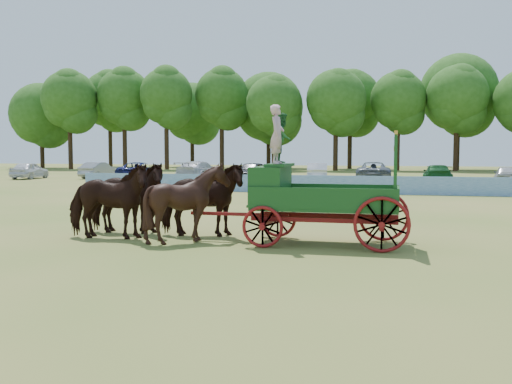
# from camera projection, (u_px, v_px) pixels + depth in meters

# --- Properties ---
(ground) EXTENTS (160.00, 160.00, 0.00)m
(ground) POSITION_uv_depth(u_px,v_px,m) (190.00, 238.00, 16.46)
(ground) COLOR olive
(ground) RESTS_ON ground
(horse_lead_left) EXTENTS (2.67, 1.43, 2.17)m
(horse_lead_left) POSITION_uv_depth(u_px,v_px,m) (108.00, 201.00, 16.13)
(horse_lead_left) COLOR black
(horse_lead_left) RESTS_ON ground
(horse_lead_right) EXTENTS (2.65, 1.36, 2.17)m
(horse_lead_right) POSITION_uv_depth(u_px,v_px,m) (126.00, 198.00, 17.19)
(horse_lead_right) COLOR black
(horse_lead_right) RESTS_ON ground
(horse_wheel_left) EXTENTS (2.02, 1.80, 2.17)m
(horse_wheel_left) POSITION_uv_depth(u_px,v_px,m) (188.00, 203.00, 15.55)
(horse_wheel_left) COLOR black
(horse_wheel_left) RESTS_ON ground
(horse_wheel_right) EXTENTS (2.72, 1.57, 2.17)m
(horse_wheel_right) POSITION_uv_depth(u_px,v_px,m) (201.00, 200.00, 16.61)
(horse_wheel_right) COLOR black
(horse_wheel_right) RESTS_ON ground
(farm_dray) EXTENTS (6.00, 2.00, 3.71)m
(farm_dray) POSITION_uv_depth(u_px,v_px,m) (299.00, 185.00, 15.34)
(farm_dray) COLOR maroon
(farm_dray) RESTS_ON ground
(sponsor_banner) EXTENTS (26.00, 0.08, 1.05)m
(sponsor_banner) POSITION_uv_depth(u_px,v_px,m) (281.00, 184.00, 34.08)
(sponsor_banner) COLOR #1B5794
(sponsor_banner) RESTS_ON ground
(parked_cars) EXTENTS (46.44, 7.37, 1.62)m
(parked_cars) POSITION_uv_depth(u_px,v_px,m) (273.00, 172.00, 46.43)
(parked_cars) COLOR silver
(parked_cars) RESTS_ON ground
(treeline) EXTENTS (88.02, 22.66, 14.98)m
(treeline) POSITION_uv_depth(u_px,v_px,m) (322.00, 100.00, 75.24)
(treeline) COLOR #382314
(treeline) RESTS_ON ground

